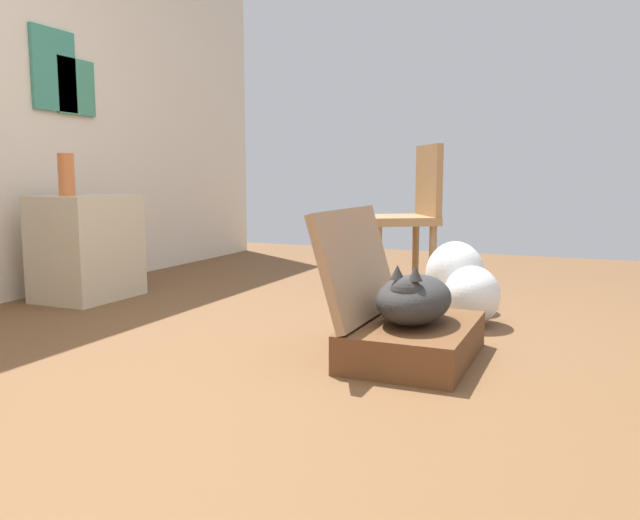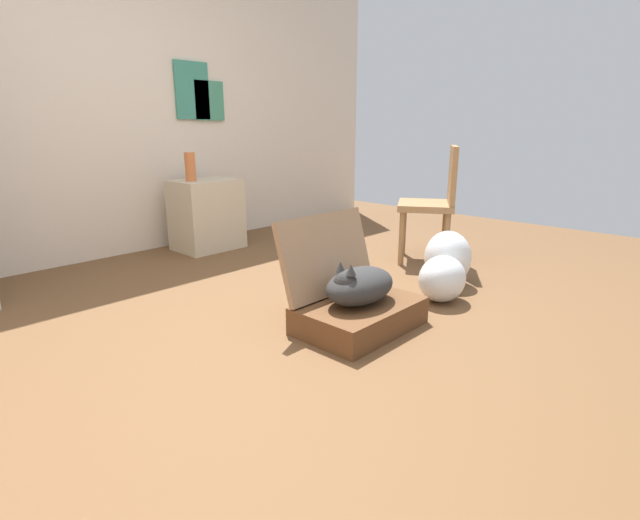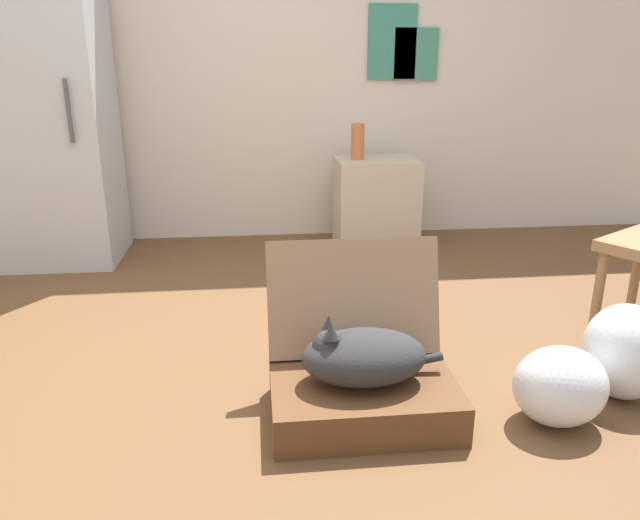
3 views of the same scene
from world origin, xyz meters
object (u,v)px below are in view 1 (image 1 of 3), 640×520
(cat, at_px, (413,298))
(plastic_bag_white, at_px, (472,296))
(side_table, at_px, (87,247))
(chair, at_px, (409,212))
(vase_tall, at_px, (66,175))
(plastic_bag_clear, at_px, (455,275))
(suitcase_base, at_px, (413,341))

(cat, relative_size, plastic_bag_white, 1.58)
(side_table, xyz_separation_m, chair, (1.00, -1.66, 0.19))
(cat, bearing_deg, vase_tall, 80.94)
(plastic_bag_white, bearing_deg, side_table, 95.75)
(cat, height_order, plastic_bag_clear, cat)
(chair, bearing_deg, vase_tall, -87.08)
(suitcase_base, bearing_deg, vase_tall, 81.19)
(plastic_bag_white, bearing_deg, chair, 34.21)
(cat, xyz_separation_m, vase_tall, (0.33, 2.08, 0.48))
(plastic_bag_clear, bearing_deg, vase_tall, 108.56)
(suitcase_base, distance_m, vase_tall, 2.20)
(plastic_bag_white, bearing_deg, plastic_bag_clear, 24.09)
(cat, relative_size, side_table, 0.85)
(cat, xyz_separation_m, chair, (1.47, 0.42, 0.25))
(suitcase_base, relative_size, cat, 1.27)
(cat, height_order, vase_tall, vase_tall)
(plastic_bag_clear, relative_size, side_table, 0.61)
(chair, bearing_deg, suitcase_base, -15.35)
(cat, height_order, plastic_bag_white, cat)
(suitcase_base, distance_m, plastic_bag_white, 0.69)
(plastic_bag_clear, height_order, side_table, side_table)
(plastic_bag_white, xyz_separation_m, chair, (0.78, 0.53, 0.35))
(chair, bearing_deg, plastic_bag_white, 2.69)
(side_table, xyz_separation_m, vase_tall, (-0.14, -0.01, 0.42))
(plastic_bag_clear, bearing_deg, chair, 40.33)
(cat, xyz_separation_m, side_table, (0.47, 2.09, 0.06))
(cat, distance_m, plastic_bag_clear, 1.02)
(plastic_bag_clear, distance_m, vase_tall, 2.22)
(suitcase_base, distance_m, cat, 0.17)
(vase_tall, distance_m, chair, 2.02)
(plastic_bag_clear, xyz_separation_m, vase_tall, (-0.68, 2.04, 0.54))
(cat, distance_m, chair, 1.55)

